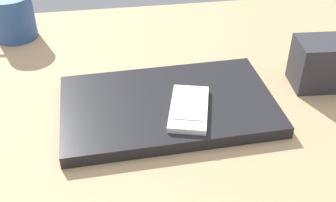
# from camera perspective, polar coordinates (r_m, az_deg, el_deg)

# --- Properties ---
(desk_surface) EXTENTS (1.20, 0.80, 0.03)m
(desk_surface) POSITION_cam_1_polar(r_m,az_deg,el_deg) (0.75, -7.61, -1.20)
(desk_surface) COLOR tan
(desk_surface) RESTS_ON ground
(laptop_closed) EXTENTS (0.36, 0.23, 0.02)m
(laptop_closed) POSITION_cam_1_polar(r_m,az_deg,el_deg) (0.72, -0.00, -0.61)
(laptop_closed) COLOR black
(laptop_closed) RESTS_ON desk_surface
(cell_phone_on_laptop) EXTENTS (0.09, 0.13, 0.01)m
(cell_phone_on_laptop) POSITION_cam_1_polar(r_m,az_deg,el_deg) (0.68, 2.85, -0.99)
(cell_phone_on_laptop) COLOR silver
(cell_phone_on_laptop) RESTS_ON laptop_closed
(desk_organizer) EXTENTS (0.13, 0.08, 0.09)m
(desk_organizer) POSITION_cam_1_polar(r_m,az_deg,el_deg) (0.82, 20.72, 4.90)
(desk_organizer) COLOR #2D2D33
(desk_organizer) RESTS_ON desk_surface
(coffee_mug) EXTENTS (0.12, 0.09, 0.09)m
(coffee_mug) POSITION_cam_1_polar(r_m,az_deg,el_deg) (0.99, -20.26, 10.56)
(coffee_mug) COLOR #2D518C
(coffee_mug) RESTS_ON desk_surface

